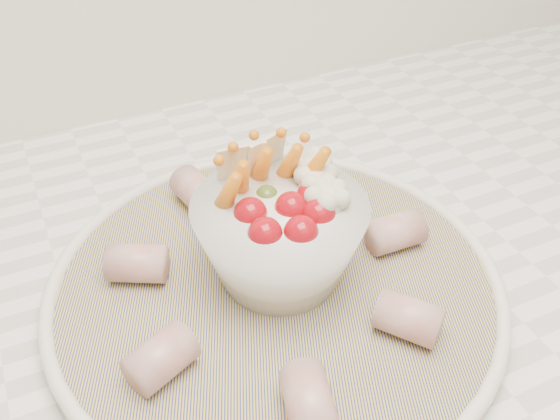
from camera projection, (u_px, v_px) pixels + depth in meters
name	position (u px, v px, depth m)	size (l,w,h in m)	color
serving_platter	(275.00, 285.00, 0.54)	(0.51, 0.51, 0.02)	navy
veggie_bowl	(281.00, 233.00, 0.51)	(0.14, 0.14, 0.11)	white
cured_meat_rolls	(274.00, 268.00, 0.52)	(0.28, 0.31, 0.03)	#AB4F4E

